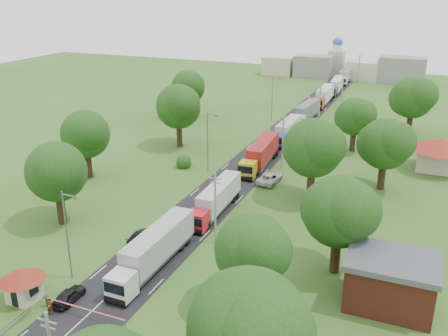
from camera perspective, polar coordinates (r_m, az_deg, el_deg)
The scene contains 44 objects.
ground at distance 68.75m, azimuth -2.85°, elevation -5.03°, with size 260.00×260.00×0.00m, color #35551C.
road at distance 85.81m, azimuth 2.88°, elevation 0.27°, with size 8.00×200.00×0.04m, color black.
boom_barrier at distance 50.79m, azimuth -16.93°, elevation -14.87°, with size 9.22×0.35×1.18m.
guard_booth at distance 53.61m, azimuth -22.04°, elevation -11.90°, with size 4.40×4.40×3.45m.
info_sign at distance 97.17m, azimuth 8.84°, elevation 4.33°, with size 0.12×3.10×4.10m.
pole_1 at distance 58.92m, azimuth -1.00°, elevation -4.50°, with size 1.60×0.24×9.00m.
pole_2 at distance 83.63m, azimuth 6.72°, elevation 3.00°, with size 1.60×0.24×9.00m.
pole_3 at distance 109.93m, azimuth 10.87°, elevation 6.99°, with size 1.60×0.24×9.00m.
pole_4 at distance 136.91m, azimuth 13.43°, elevation 9.40°, with size 1.60×0.24×9.00m.
pole_5 at distance 164.23m, azimuth 15.16°, elevation 11.01°, with size 1.60×0.24×9.00m.
lamp_0 at distance 53.96m, azimuth -17.44°, elevation -6.95°, with size 2.03×0.22×10.00m.
lamp_1 at distance 81.55m, azimuth -1.79°, elevation 3.32°, with size 2.03×0.22×10.00m.
lamp_2 at distance 113.31m, azimuth 5.60°, elevation 8.10°, with size 2.03×0.22×10.00m.
tree_1 at distance 35.06m, azimuth 2.90°, elevation -17.70°, with size 9.60×9.60×12.05m.
tree_2 at distance 46.28m, azimuth 3.29°, elevation -9.27°, with size 8.00×8.00×10.10m.
tree_3 at distance 53.43m, azimuth 13.04°, elevation -4.78°, with size 8.80×8.80×11.07m.
tree_4 at distance 70.94m, azimuth 10.16°, elevation 2.31°, with size 9.60×9.60×12.05m.
tree_5 at distance 77.50m, azimuth 17.97°, elevation 2.68°, with size 8.80×8.80×11.07m.
tree_6 at distance 94.65m, azimuth 14.75°, elevation 5.72°, with size 8.00×8.00×10.10m.
tree_7 at distance 108.30m, azimuth 20.77°, elevation 7.55°, with size 9.60×9.60×12.05m.
tree_10 at distance 66.23m, azimuth -18.53°, elevation -0.34°, with size 8.80×8.80×11.07m.
tree_11 at distance 81.44m, azimuth -15.50°, elevation 3.78°, with size 8.80×8.80×11.07m.
tree_12 at distance 94.32m, azimuth -5.19°, elevation 7.05°, with size 9.60×9.60×12.05m.
tree_13 at distance 115.40m, azimuth -4.10°, elevation 9.21°, with size 8.80×8.80×11.07m.
house_brick at distance 51.46m, azimuth 18.50°, elevation -12.21°, with size 8.60×6.60×5.20m.
house_cream at distance 89.76m, azimuth 23.55°, elevation 1.92°, with size 10.08×10.08×5.80m.
distant_town at distance 169.99m, azimuth 13.75°, elevation 11.02°, with size 52.00×8.00×8.00m.
church at distance 178.30m, azimuth 12.73°, elevation 12.13°, with size 5.00×5.00×12.30m.
truck_0 at distance 55.55m, azimuth -7.97°, elevation -9.22°, with size 2.67×15.04×4.17m.
truck_1 at distance 67.63m, azimuth -0.87°, elevation -3.56°, with size 2.70×13.80×3.82m.
truck_2 at distance 85.01m, azimuth 4.26°, elevation 1.65°, with size 3.43×15.35×4.24m.
truck_3 at distance 100.10m, azimuth 7.24°, elevation 4.30°, with size 2.52×13.77×3.81m.
truck_4 at distance 114.93m, azimuth 9.36°, elevation 6.33°, with size 3.23×14.29×3.94m.
truck_5 at distance 132.34m, azimuth 11.36°, elevation 8.10°, with size 2.85×15.05×4.17m.
truck_6 at distance 147.05m, azimuth 12.70°, elevation 9.17°, with size 3.18×14.49×4.00m.
truck_7 at distance 163.99m, azimuth 13.82°, elevation 10.20°, with size 3.19×14.36×3.97m.
truck_8 at distance 180.26m, azimuth 14.58°, elevation 11.02°, with size 2.87×14.58×4.03m.
car_lane_front at distance 52.75m, azimuth -17.29°, elevation -13.75°, with size 1.60×3.97×1.35m, color black.
car_lane_mid at distance 59.20m, azimuth -9.97°, elevation -9.03°, with size 1.48×4.26×1.40m, color gray.
car_lane_rear at distance 61.78m, azimuth -9.52°, elevation -7.70°, with size 1.89×4.65×1.35m, color black.
car_verge_near at distance 78.47m, azimuth 5.27°, elevation -1.14°, with size 2.66×5.78×1.60m, color silver.
car_verge_far at distance 92.84m, azimuth 8.14°, elevation 2.16°, with size 1.81×4.51×1.54m, color slate.
pedestrian_near at distance 51.38m, azimuth -19.28°, elevation -14.77°, with size 0.62×0.41×1.70m, color gray.
pedestrian_booth at distance 53.29m, azimuth -22.05°, elevation -13.81°, with size 0.81×0.63×1.67m, color gray.
Camera 1 is at (27.06, -55.91, 29.46)m, focal length 40.00 mm.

